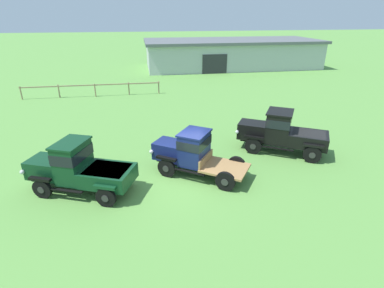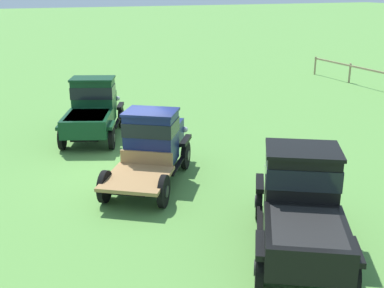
{
  "view_description": "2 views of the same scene",
  "coord_description": "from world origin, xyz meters",
  "views": [
    {
      "loc": [
        -1.53,
        -12.12,
        7.26
      ],
      "look_at": [
        0.87,
        1.88,
        1.0
      ],
      "focal_mm": 28.0,
      "sensor_mm": 36.0,
      "label": 1
    },
    {
      "loc": [
        14.02,
        -3.85,
        5.76
      ],
      "look_at": [
        0.87,
        1.88,
        1.0
      ],
      "focal_mm": 45.0,
      "sensor_mm": 36.0,
      "label": 2
    }
  ],
  "objects": [
    {
      "name": "vintage_truck_foreground_near",
      "position": [
        -4.42,
        -0.06,
        1.12
      ],
      "size": [
        5.0,
        3.33,
        2.31
      ],
      "color": "black",
      "rests_on": "ground"
    },
    {
      "name": "vintage_truck_second_in_line",
      "position": [
        0.61,
        0.68,
        1.15
      ],
      "size": [
        4.74,
        3.93,
        2.18
      ],
      "color": "black",
      "rests_on": "ground"
    },
    {
      "name": "ground_plane",
      "position": [
        0.0,
        0.0,
        0.0
      ],
      "size": [
        240.0,
        240.0,
        0.0
      ],
      "primitive_type": "plane",
      "color": "#5B9342"
    },
    {
      "name": "vintage_truck_midrow_center",
      "position": [
        5.99,
        2.31,
        1.19
      ],
      "size": [
        4.97,
        3.88,
        2.35
      ],
      "color": "black",
      "rests_on": "ground"
    }
  ]
}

